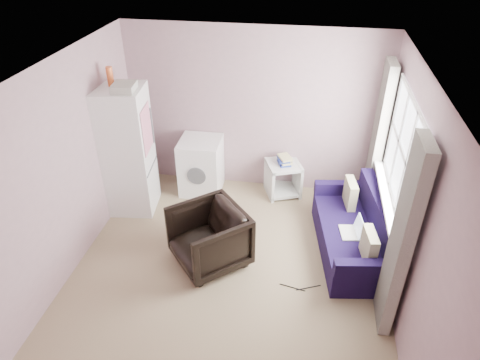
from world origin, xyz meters
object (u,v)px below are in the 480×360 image
object	(u,v)px
fridge	(127,151)
side_table	(283,176)
washing_machine	(201,165)
sofa	(356,234)
armchair	(209,235)

from	to	relation	value
fridge	side_table	bearing A→B (deg)	11.08
fridge	washing_machine	world-z (taller)	fridge
sofa	washing_machine	bearing A→B (deg)	146.13
armchair	fridge	distance (m)	1.77
side_table	armchair	bearing A→B (deg)	-114.74
armchair	washing_machine	bearing A→B (deg)	156.53
washing_machine	armchair	bearing A→B (deg)	-73.78
washing_machine	sofa	size ratio (longest dim) A/B	0.48
armchair	side_table	distance (m)	1.86
armchair	side_table	xyz separation A→B (m)	(0.78, 1.69, -0.11)
armchair	sofa	xyz separation A→B (m)	(1.81, 0.50, -0.14)
armchair	side_table	size ratio (longest dim) A/B	1.27
washing_machine	side_table	world-z (taller)	washing_machine
fridge	washing_machine	size ratio (longest dim) A/B	2.43
fridge	washing_machine	bearing A→B (deg)	26.91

